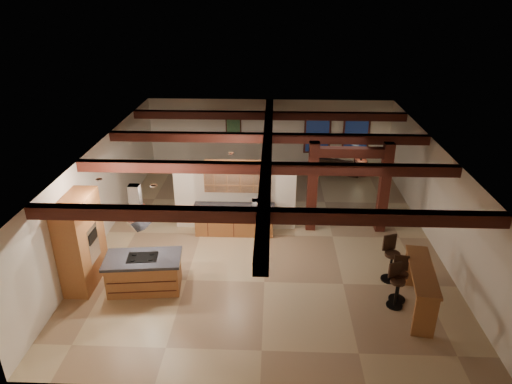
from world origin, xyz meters
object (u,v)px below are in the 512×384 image
(dining_table, at_px, (256,191))
(bar_counter, at_px, (420,282))
(kitchen_island, at_px, (144,273))
(sofa, at_px, (335,164))

(dining_table, xyz_separation_m, bar_counter, (4.10, -5.97, 0.42))
(kitchen_island, xyz_separation_m, dining_table, (2.63, 5.43, -0.14))
(sofa, bearing_deg, kitchen_island, 74.68)
(kitchen_island, height_order, sofa, kitchen_island)
(kitchen_island, bearing_deg, bar_counter, -4.60)
(dining_table, bearing_deg, sofa, 57.71)
(dining_table, relative_size, bar_counter, 0.87)
(kitchen_island, relative_size, sofa, 0.94)
(kitchen_island, height_order, dining_table, kitchen_island)
(dining_table, bearing_deg, bar_counter, -40.52)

